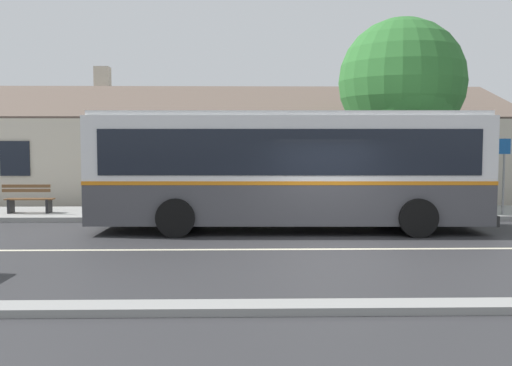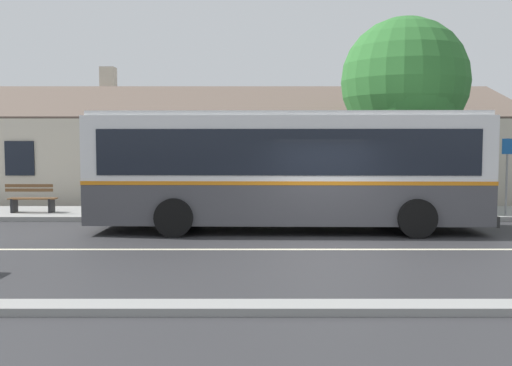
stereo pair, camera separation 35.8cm
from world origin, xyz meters
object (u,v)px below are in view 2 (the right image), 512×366
Objects in this scene: street_tree_primary at (406,87)px; transit_bus at (287,167)px; bench_down_street at (156,199)px; bench_by_building at (32,200)px; bus_stop_sign at (507,167)px.

transit_bus is at bearing -136.30° from street_tree_primary.
transit_bus is 5.13m from bench_down_street.
bench_down_street is at bearing 1.56° from bench_by_building.
bus_stop_sign is (11.11, -0.73, 1.07)m from bench_down_street.
bus_stop_sign reaches higher than bench_by_building.
street_tree_primary is (8.43, 1.30, 3.75)m from bench_down_street.
transit_bus is 7.04× the size of bench_by_building.
street_tree_primary reaches higher than transit_bus.
street_tree_primary is at bearing 43.70° from transit_bus.
bus_stop_sign is at bearing -2.34° from bench_by_building.
bench_by_building is 13.06m from street_tree_primary.
bench_down_street is (-4.12, 2.82, -1.16)m from transit_bus.
bench_by_building is 3.99m from bench_down_street.
bench_down_street is at bearing -171.21° from street_tree_primary.
transit_bus is 6.28× the size of bench_down_street.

